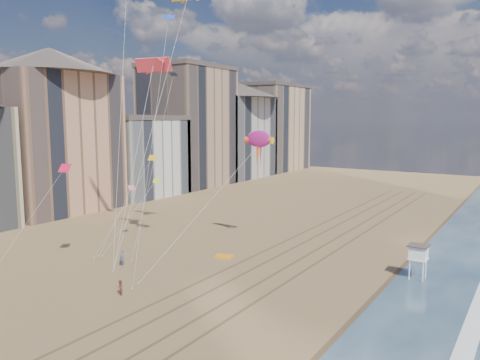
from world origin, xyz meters
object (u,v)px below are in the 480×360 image
(lifeguard_stand, at_px, (418,253))
(show_kite, at_px, (259,139))
(kite_flyer_a, at_px, (122,258))
(kite_flyer_b, at_px, (120,288))
(grounded_kite, at_px, (224,256))

(lifeguard_stand, bearing_deg, show_kite, 173.56)
(kite_flyer_a, bearing_deg, kite_flyer_b, -49.54)
(show_kite, xyz_separation_m, kite_flyer_a, (-8.27, -15.74, -12.79))
(lifeguard_stand, xyz_separation_m, grounded_kite, (-20.93, -4.60, -2.63))
(show_kite, height_order, kite_flyer_a, show_kite)
(grounded_kite, bearing_deg, kite_flyer_b, -108.74)
(lifeguard_stand, distance_m, kite_flyer_b, 29.71)
(grounded_kite, height_order, kite_flyer_b, kite_flyer_b)
(lifeguard_stand, bearing_deg, kite_flyer_b, -138.30)
(lifeguard_stand, distance_m, kite_flyer_a, 31.59)
(lifeguard_stand, xyz_separation_m, show_kite, (-20.25, 2.29, 10.97))
(lifeguard_stand, xyz_separation_m, kite_flyer_b, (-22.14, -19.72, -1.98))
(grounded_kite, relative_size, kite_flyer_a, 1.13)
(lifeguard_stand, height_order, show_kite, show_kite)
(grounded_kite, bearing_deg, kite_flyer_a, -144.77)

